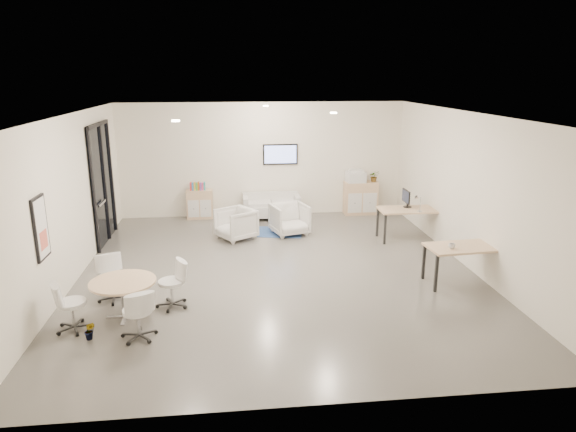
# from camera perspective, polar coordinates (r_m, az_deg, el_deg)

# --- Properties ---
(room_shell) EXTENTS (9.60, 10.60, 4.80)m
(room_shell) POSITION_cam_1_polar(r_m,az_deg,el_deg) (10.20, -1.20, 2.25)
(room_shell) COLOR #5F5D57
(room_shell) RESTS_ON ground
(glass_door) EXTENTS (0.09, 1.90, 2.85)m
(glass_door) POSITION_cam_1_polar(r_m,az_deg,el_deg) (13.00, -19.94, 3.76)
(glass_door) COLOR black
(glass_door) RESTS_ON room_shell
(artwork) EXTENTS (0.05, 0.54, 1.04)m
(artwork) POSITION_cam_1_polar(r_m,az_deg,el_deg) (9.16, -25.77, -1.23)
(artwork) COLOR black
(artwork) RESTS_ON room_shell
(wall_tv) EXTENTS (0.98, 0.06, 0.58)m
(wall_tv) POSITION_cam_1_polar(r_m,az_deg,el_deg) (14.59, -0.86, 6.87)
(wall_tv) COLOR black
(wall_tv) RESTS_ON room_shell
(ceiling_spots) EXTENTS (3.14, 4.14, 0.03)m
(ceiling_spots) POSITION_cam_1_polar(r_m,az_deg,el_deg) (10.77, -2.74, 11.45)
(ceiling_spots) COLOR #FFEAC6
(ceiling_spots) RESTS_ON room_shell
(sideboard_left) EXTENTS (0.72, 0.38, 0.81)m
(sideboard_left) POSITION_cam_1_polar(r_m,az_deg,el_deg) (14.64, -9.77, 1.30)
(sideboard_left) COLOR #D5AE80
(sideboard_left) RESTS_ON room_shell
(sideboard_right) EXTENTS (0.95, 0.46, 0.95)m
(sideboard_right) POSITION_cam_1_polar(r_m,az_deg,el_deg) (15.02, 8.06, 2.00)
(sideboard_right) COLOR #D5AE80
(sideboard_right) RESTS_ON room_shell
(books) EXTENTS (0.42, 0.14, 0.22)m
(books) POSITION_cam_1_polar(r_m,az_deg,el_deg) (14.53, -10.01, 3.27)
(books) COLOR red
(books) RESTS_ON sideboard_left
(printer) EXTENTS (0.55, 0.47, 0.37)m
(printer) POSITION_cam_1_polar(r_m,az_deg,el_deg) (14.85, 7.53, 4.41)
(printer) COLOR white
(printer) RESTS_ON sideboard_right
(loveseat) EXTENTS (1.60, 0.81, 0.59)m
(loveseat) POSITION_cam_1_polar(r_m,az_deg,el_deg) (14.49, -1.87, 1.04)
(loveseat) COLOR silver
(loveseat) RESTS_ON room_shell
(blue_rug) EXTENTS (1.55, 1.19, 0.01)m
(blue_rug) POSITION_cam_1_polar(r_m,az_deg,el_deg) (13.23, -1.42, -1.79)
(blue_rug) COLOR navy
(blue_rug) RESTS_ON room_shell
(armchair_left) EXTENTS (1.08, 1.10, 0.84)m
(armchair_left) POSITION_cam_1_polar(r_m,az_deg,el_deg) (12.67, -5.82, -0.72)
(armchair_left) COLOR silver
(armchair_left) RESTS_ON room_shell
(armchair_right) EXTENTS (1.02, 0.98, 0.86)m
(armchair_right) POSITION_cam_1_polar(r_m,az_deg,el_deg) (12.96, 0.18, -0.20)
(armchair_right) COLOR silver
(armchair_right) RESTS_ON room_shell
(desk_rear) EXTENTS (1.49, 0.75, 0.77)m
(desk_rear) POSITION_cam_1_polar(r_m,az_deg,el_deg) (12.85, 13.32, 0.45)
(desk_rear) COLOR #D5AE80
(desk_rear) RESTS_ON room_shell
(desk_front) EXTENTS (1.53, 0.85, 0.77)m
(desk_front) POSITION_cam_1_polar(r_m,az_deg,el_deg) (10.41, 19.13, -3.57)
(desk_front) COLOR #D5AE80
(desk_front) RESTS_ON room_shell
(monitor) EXTENTS (0.20, 0.50, 0.44)m
(monitor) POSITION_cam_1_polar(r_m,az_deg,el_deg) (12.90, 13.01, 1.97)
(monitor) COLOR black
(monitor) RESTS_ON desk_rear
(round_table) EXTENTS (1.08, 1.08, 0.66)m
(round_table) POSITION_cam_1_polar(r_m,az_deg,el_deg) (8.95, -17.85, -7.40)
(round_table) COLOR #D5AE80
(round_table) RESTS_ON room_shell
(meeting_chairs) EXTENTS (2.24, 2.24, 0.82)m
(meeting_chairs) POSITION_cam_1_polar(r_m,az_deg,el_deg) (9.01, -17.77, -8.34)
(meeting_chairs) COLOR white
(meeting_chairs) RESTS_ON room_shell
(plant_cabinet) EXTENTS (0.32, 0.35, 0.25)m
(plant_cabinet) POSITION_cam_1_polar(r_m,az_deg,el_deg) (14.99, 9.55, 4.25)
(plant_cabinet) COLOR #3F7F3F
(plant_cabinet) RESTS_ON sideboard_right
(plant_floor) EXTENTS (0.16, 0.29, 0.13)m
(plant_floor) POSITION_cam_1_polar(r_m,az_deg,el_deg) (8.63, -21.12, -12.28)
(plant_floor) COLOR #3F7F3F
(plant_floor) RESTS_ON room_shell
(cup) EXTENTS (0.12, 0.10, 0.12)m
(cup) POSITION_cam_1_polar(r_m,az_deg,el_deg) (10.12, 17.76, -3.13)
(cup) COLOR white
(cup) RESTS_ON desk_front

